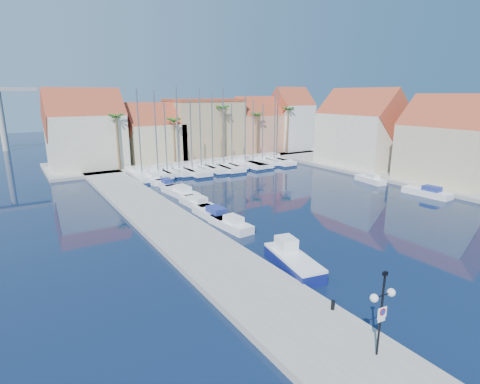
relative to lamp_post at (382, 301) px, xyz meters
The scene contains 42 objects.
ground 14.38m from the lamp_post, 56.62° to the left, with size 260.00×260.00×0.00m, color black.
quay_west 25.40m from the lamp_post, 92.99° to the left, with size 6.00×77.00×0.50m, color gray.
shore_north 62.31m from the lamp_post, 73.49° to the left, with size 54.00×16.00×0.50m, color gray.
shore_east 47.91m from the lamp_post, 33.90° to the left, with size 12.00×60.00×0.50m, color gray.
lamp_post is the anchor object (origin of this frame).
bollard 4.93m from the lamp_post, 74.88° to the left, with size 0.23×0.23×0.57m, color black.
fishing_boat 11.07m from the lamp_post, 72.79° to the left, with size 3.13×6.36×2.13m.
motorboat_west_0 20.86m from the lamp_post, 79.66° to the left, with size 2.23×5.65×1.40m.
motorboat_west_1 24.32m from the lamp_post, 81.15° to the left, with size 2.17×6.34×1.40m.
motorboat_west_2 29.10m from the lamp_post, 81.97° to the left, with size 2.10×5.85×1.40m.
motorboat_west_3 34.96m from the lamp_post, 82.68° to the left, with size 2.83×7.00×1.40m.
motorboat_west_4 39.90m from the lamp_post, 83.65° to the left, with size 1.78×5.09×1.40m.
motorboat_west_5 44.41m from the lamp_post, 84.88° to the left, with size 2.24×6.09×1.40m.
motorboat_west_6 49.40m from the lamp_post, 85.03° to the left, with size 2.60×6.36×1.40m.
motorboat_east_0 36.20m from the lamp_post, 28.57° to the left, with size 2.31×6.12×1.40m.
motorboat_east_1 41.29m from the lamp_post, 39.74° to the left, with size 2.36×5.26×1.40m.
sailboat_0 48.01m from the lamp_post, 85.94° to the left, with size 3.14×10.75×13.68m.
sailboat_1 48.07m from the lamp_post, 82.82° to the left, with size 2.41×8.84×13.50m.
sailboat_2 48.71m from the lamp_post, 80.89° to the left, with size 2.24×8.40×11.65m.
sailboat_3 48.99m from the lamp_post, 78.49° to the left, with size 2.53×9.24×14.10m.
sailboat_4 48.68m from the lamp_post, 76.04° to the left, with size 3.12×11.13×12.00m.
sailboat_5 50.42m from the lamp_post, 73.79° to the left, with size 2.36×8.66×13.97m.
sailboat_6 50.33m from the lamp_post, 71.51° to the left, with size 3.52×11.02×12.88m.
sailboat_7 50.80m from the lamp_post, 69.28° to the left, with size 3.37×11.76×13.85m.
sailboat_8 52.11m from the lamp_post, 67.32° to the left, with size 2.87×9.14×11.33m.
sailboat_9 52.92m from the lamp_post, 64.72° to the left, with size 3.99×11.82×12.79m.
sailboat_10 53.65m from the lamp_post, 62.97° to the left, with size 3.93×11.52×11.83m.
sailboat_11 55.17m from the lamp_post, 60.87° to the left, with size 3.09×9.52×11.11m.
sailboat_12 55.55m from the lamp_post, 58.62° to the left, with size 3.23×11.13×12.95m.
sailboat_13 57.37m from the lamp_post, 57.79° to the left, with size 3.02×8.91×14.31m.
building_0 58.79m from the lamp_post, 92.26° to the left, with size 12.30×9.00×13.50m.
building_1 59.49m from the lamp_post, 80.63° to the left, with size 10.30×8.00×11.00m.
building_2 63.21m from the lamp_post, 70.88° to the left, with size 14.20×10.20×11.50m.
building_3 67.20m from the lamp_post, 60.88° to the left, with size 10.30×8.00×12.00m.
building_4 71.24m from the lamp_post, 54.14° to the left, with size 8.30×8.00×14.00m.
building_5 44.36m from the lamp_post, 26.36° to the left, with size 9.00×12.30×12.50m.
building_6 53.44m from the lamp_post, 41.94° to the left, with size 9.00×14.30×13.50m.
palm_0 53.99m from the lamp_post, 88.20° to the left, with size 2.60×2.60×10.15m.
palm_1 55.12m from the lamp_post, 77.72° to the left, with size 2.60×2.60×9.15m.
palm_2 58.25m from the lamp_post, 68.00° to the left, with size 2.60×2.60×11.15m.
palm_3 61.54m from the lamp_post, 61.05° to the left, with size 2.60×2.60×9.65m.
palm_4 65.86m from the lamp_post, 54.92° to the left, with size 2.60×2.60×10.65m.
Camera 1 is at (-21.68, -21.43, 12.83)m, focal length 28.00 mm.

